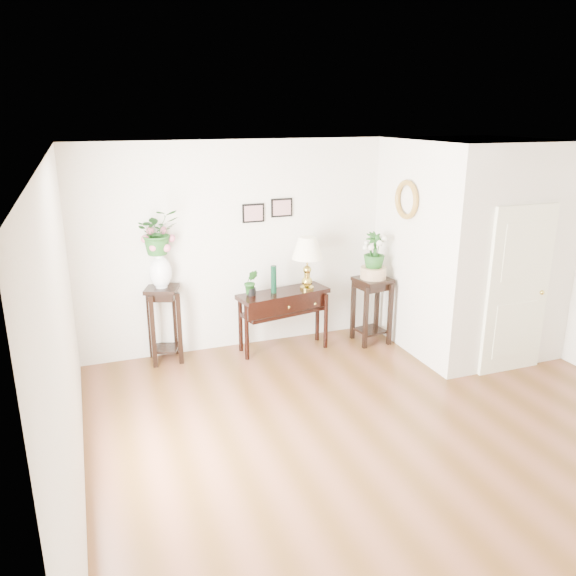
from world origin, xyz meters
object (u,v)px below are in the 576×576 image
plant_stand_a (164,324)px  console_table (283,321)px  plant_stand_b (371,310)px  table_lamp (307,264)px

plant_stand_a → console_table: bearing=-7.1°
console_table → plant_stand_b: 1.27m
table_lamp → plant_stand_a: bearing=174.1°
plant_stand_b → table_lamp: bearing=169.9°
console_table → plant_stand_b: size_ratio=1.33×
console_table → plant_stand_a: bearing=162.2°
console_table → plant_stand_a: plant_stand_a is taller
table_lamp → plant_stand_a: (-1.91, 0.20, -0.68)m
plant_stand_a → plant_stand_b: (2.83, -0.36, -0.04)m
table_lamp → plant_stand_a: table_lamp is taller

